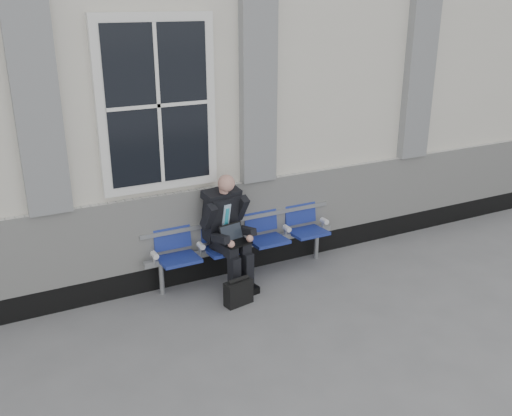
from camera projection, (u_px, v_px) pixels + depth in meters
ground at (182, 355)px, 5.71m from camera, size 70.00×70.00×0.00m
station_building at (86, 86)px, 7.83m from camera, size 14.40×4.40×4.49m
bench at (243, 235)px, 7.19m from camera, size 2.60×0.47×0.91m
businessman at (227, 226)px, 6.89m from camera, size 0.60×0.81×1.42m
briefcase at (238, 292)px, 6.61m from camera, size 0.35×0.20×0.34m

